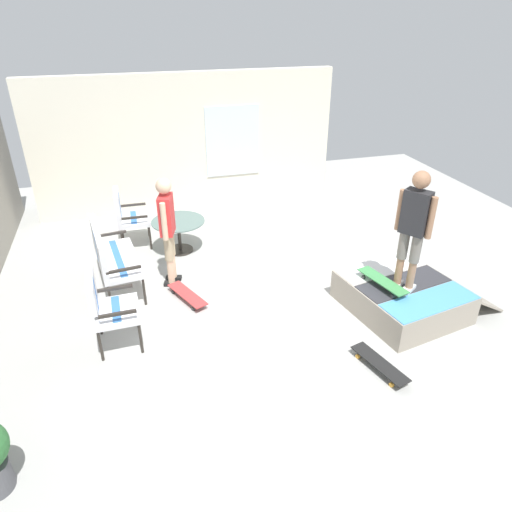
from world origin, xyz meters
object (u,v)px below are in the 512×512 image
(person_skater, at_px, (414,224))
(skateboard_on_ramp, at_px, (382,281))
(patio_bench, at_px, (109,253))
(patio_chair_near_house, at_px, (126,213))
(skate_ramp, at_px, (403,296))
(person_watching, at_px, (167,225))
(patio_chair_by_wall, at_px, (105,304))
(skateboard_spare, at_px, (380,364))
(patio_table, at_px, (179,230))
(skateboard_by_bench, at_px, (187,295))

(person_skater, distance_m, skateboard_on_ramp, 0.90)
(patio_bench, distance_m, patio_chair_near_house, 1.48)
(skate_ramp, distance_m, person_watching, 3.50)
(patio_chair_by_wall, height_order, person_watching, person_watching)
(person_watching, relative_size, skateboard_spare, 2.04)
(patio_table, xyz_separation_m, skateboard_spare, (-3.66, -1.83, -0.32))
(patio_chair_by_wall, bearing_deg, patio_table, -27.16)
(skate_ramp, distance_m, patio_bench, 4.23)
(patio_table, height_order, skateboard_spare, patio_table)
(patio_chair_near_house, distance_m, patio_table, 0.97)
(patio_table, relative_size, skateboard_on_ramp, 1.09)
(patio_chair_near_house, xyz_separation_m, skateboard_on_ramp, (-3.10, -3.22, -0.10))
(patio_bench, height_order, person_watching, person_watching)
(skate_ramp, height_order, person_skater, person_skater)
(patio_table, relative_size, person_watching, 0.53)
(person_watching, bearing_deg, skateboard_on_ramp, -121.27)
(patio_bench, xyz_separation_m, skateboard_on_ramp, (-1.64, -3.52, -0.10))
(patio_bench, bearing_deg, person_skater, -114.94)
(person_watching, xyz_separation_m, skateboard_spare, (-2.64, -2.09, -0.90))
(skate_ramp, relative_size, patio_chair_by_wall, 2.10)
(skate_ramp, distance_m, patio_chair_near_house, 4.75)
(patio_bench, height_order, skateboard_spare, patio_bench)
(patio_table, bearing_deg, patio_chair_by_wall, 152.84)
(patio_table, bearing_deg, patio_bench, 131.04)
(skate_ramp, distance_m, patio_table, 3.81)
(patio_chair_near_house, height_order, patio_table, patio_chair_near_house)
(skate_ramp, bearing_deg, patio_chair_near_house, 49.17)
(skateboard_on_ramp, bearing_deg, skate_ramp, -89.69)
(patio_chair_by_wall, relative_size, patio_table, 1.13)
(person_watching, distance_m, skateboard_by_bench, 1.06)
(skateboard_by_bench, bearing_deg, skateboard_spare, -137.12)
(skate_ramp, distance_m, patio_chair_by_wall, 3.97)
(person_watching, xyz_separation_m, skateboard_by_bench, (-0.55, -0.14, -0.90))
(patio_chair_by_wall, bearing_deg, skateboard_on_ramp, -95.00)
(skateboard_spare, bearing_deg, patio_table, 26.53)
(skate_ramp, bearing_deg, skateboard_by_bench, 69.83)
(person_skater, bearing_deg, skateboard_by_bench, 67.07)
(patio_table, bearing_deg, person_watching, 165.71)
(patio_chair_by_wall, xyz_separation_m, person_watching, (1.30, -0.93, 0.37))
(skate_ramp, height_order, skateboard_by_bench, skate_ramp)
(person_skater, bearing_deg, skateboard_on_ramp, 66.49)
(skate_ramp, bearing_deg, patio_table, 46.42)
(patio_bench, distance_m, patio_table, 1.51)
(patio_bench, relative_size, patio_chair_by_wall, 1.28)
(patio_chair_by_wall, relative_size, skateboard_spare, 1.24)
(patio_chair_near_house, bearing_deg, person_skater, -132.76)
(patio_bench, height_order, skateboard_on_ramp, patio_bench)
(skateboard_by_bench, relative_size, skateboard_on_ramp, 0.99)
(skateboard_spare, bearing_deg, person_skater, -41.26)
(person_skater, distance_m, skateboard_spare, 1.78)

